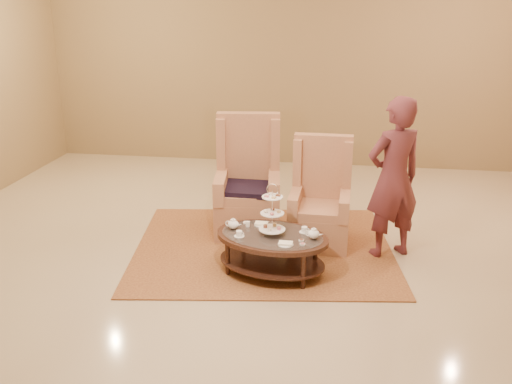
% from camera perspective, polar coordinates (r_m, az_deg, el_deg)
% --- Properties ---
extents(ground, '(8.00, 8.00, 0.00)m').
position_cam_1_polar(ground, '(5.85, -0.07, -7.85)').
color(ground, '#C8B595').
rests_on(ground, ground).
extents(ceiling, '(8.00, 8.00, 0.02)m').
position_cam_1_polar(ceiling, '(5.85, -0.07, -7.85)').
color(ceiling, white).
rests_on(ceiling, ground).
extents(wall_back, '(8.00, 0.04, 3.50)m').
position_cam_1_polar(wall_back, '(9.23, 3.83, 13.46)').
color(wall_back, '#967B51').
rests_on(wall_back, ground).
extents(rug, '(3.08, 2.68, 0.01)m').
position_cam_1_polar(rug, '(6.33, 0.76, -5.58)').
color(rug, '#A9723B').
rests_on(rug, ground).
extents(tea_table, '(1.28, 1.02, 0.95)m').
position_cam_1_polar(tea_table, '(5.65, 1.61, -4.99)').
color(tea_table, black).
rests_on(tea_table, ground).
extents(armchair_left, '(0.82, 0.85, 1.36)m').
position_cam_1_polar(armchair_left, '(6.67, -0.81, -0.05)').
color(armchair_left, tan).
rests_on(armchair_left, ground).
extents(armchair_right, '(0.66, 0.68, 1.20)m').
position_cam_1_polar(armchair_right, '(6.38, 6.44, -1.63)').
color(armchair_right, tan).
rests_on(armchair_right, ground).
extents(person, '(0.75, 0.67, 1.72)m').
position_cam_1_polar(person, '(6.05, 13.59, 1.32)').
color(person, brown).
rests_on(person, ground).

